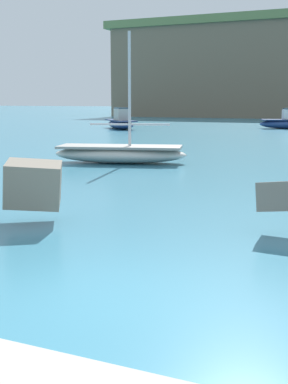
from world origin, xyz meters
name	(u,v)px	position (x,y,z in m)	size (l,w,h in m)	color
ground_plane	(89,298)	(0.00, 0.00, 0.00)	(400.00, 400.00, 0.00)	teal
boat_near_right	(121,122)	(-17.72, 36.99, 0.61)	(5.36, 5.79, 1.97)	navy
boat_mid_right	(287,122)	(-3.69, 43.57, 0.61)	(5.24, 3.32, 1.89)	navy
boat_far_left	(120,153)	(-6.23, 13.57, 0.42)	(5.86, 3.22, 5.35)	beige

